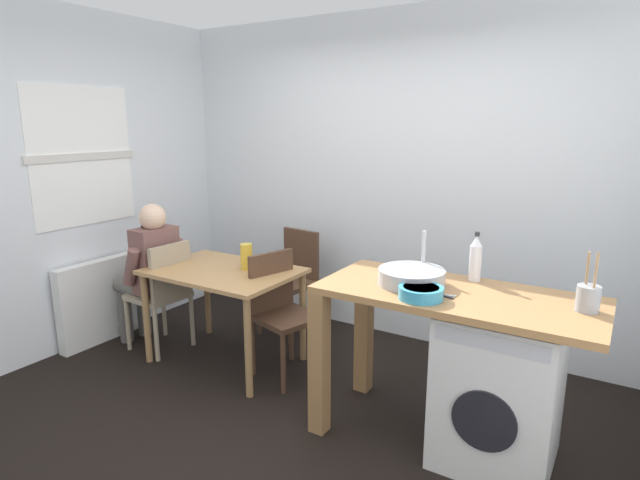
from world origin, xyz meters
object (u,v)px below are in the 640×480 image
(utensil_crock, at_px, (588,298))
(vase, at_px, (246,257))
(dining_table, at_px, (223,282))
(mixing_bowl, at_px, (421,292))
(seated_person, at_px, (149,268))
(bottle_tall_green, at_px, (476,259))
(chair_opposite, at_px, (281,307))
(chair_spare_by_wall, at_px, (293,276))
(washing_machine, at_px, (499,387))
(chair_person_seat, at_px, (164,290))

(utensil_crock, height_order, vase, utensil_crock)
(dining_table, xyz_separation_m, mixing_bowl, (1.68, -0.33, 0.31))
(seated_person, height_order, vase, seated_person)
(bottle_tall_green, bearing_deg, chair_opposite, -177.12)
(chair_spare_by_wall, relative_size, vase, 4.61)
(seated_person, bearing_deg, washing_machine, -87.24)
(chair_person_seat, bearing_deg, chair_opposite, -76.79)
(chair_spare_by_wall, relative_size, seated_person, 0.75)
(bottle_tall_green, height_order, utensil_crock, utensil_crock)
(seated_person, distance_m, utensil_crock, 3.16)
(chair_opposite, distance_m, mixing_bowl, 1.34)
(bottle_tall_green, relative_size, mixing_bowl, 1.23)
(washing_machine, distance_m, utensil_crock, 0.67)
(chair_spare_by_wall, bearing_deg, washing_machine, 162.43)
(dining_table, distance_m, utensil_crock, 2.47)
(utensil_crock, bearing_deg, vase, 175.57)
(seated_person, xyz_separation_m, mixing_bowl, (2.39, -0.23, 0.29))
(chair_person_seat, distance_m, seated_person, 0.23)
(chair_opposite, height_order, bottle_tall_green, bottle_tall_green)
(seated_person, bearing_deg, vase, -73.71)
(washing_machine, bearing_deg, mixing_bowl, -153.26)
(chair_spare_by_wall, height_order, mixing_bowl, mixing_bowl)
(dining_table, relative_size, utensil_crock, 3.67)
(chair_person_seat, bearing_deg, chair_spare_by_wall, -33.23)
(chair_person_seat, height_order, bottle_tall_green, bottle_tall_green)
(chair_spare_by_wall, bearing_deg, mixing_bowl, 152.12)
(bottle_tall_green, bearing_deg, chair_person_seat, -174.15)
(washing_machine, xyz_separation_m, mixing_bowl, (-0.39, -0.20, 0.53))
(chair_person_seat, relative_size, vase, 4.61)
(chair_person_seat, height_order, vase, vase)
(bottle_tall_green, distance_m, mixing_bowl, 0.50)
(mixing_bowl, bearing_deg, chair_person_seat, 174.28)
(chair_person_seat, distance_m, chair_spare_by_wall, 1.10)
(bottle_tall_green, height_order, vase, bottle_tall_green)
(bottle_tall_green, xyz_separation_m, vase, (-1.68, -0.04, -0.21))
(chair_person_seat, height_order, utensil_crock, utensil_crock)
(utensil_crock, bearing_deg, chair_spare_by_wall, 159.94)
(vase, bearing_deg, washing_machine, -6.81)
(chair_person_seat, relative_size, washing_machine, 1.05)
(washing_machine, relative_size, mixing_bowl, 3.65)
(washing_machine, bearing_deg, seated_person, 179.28)
(chair_opposite, distance_m, washing_machine, 1.61)
(chair_opposite, bearing_deg, chair_spare_by_wall, -135.77)
(chair_opposite, relative_size, mixing_bowl, 3.82)
(bottle_tall_green, distance_m, utensil_crock, 0.65)
(seated_person, height_order, bottle_tall_green, bottle_tall_green)
(mixing_bowl, bearing_deg, washing_machine, 26.74)
(chair_spare_by_wall, distance_m, bottle_tall_green, 1.92)
(seated_person, xyz_separation_m, vase, (0.86, 0.19, 0.17))
(mixing_bowl, bearing_deg, seated_person, 174.43)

